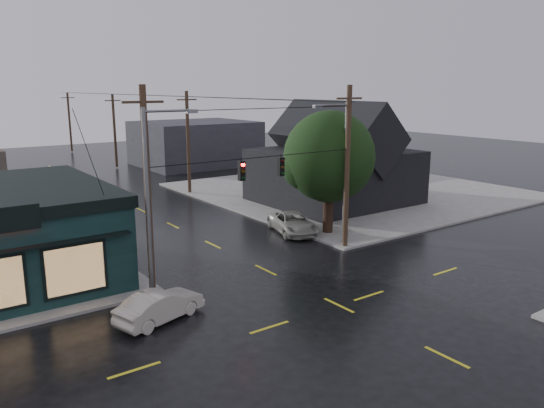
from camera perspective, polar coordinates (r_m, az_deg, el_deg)
ground_plane at (r=25.52m, az=7.20°, el=-10.76°), size 160.00×160.00×0.00m
sidewalk_ne at (r=52.69m, az=8.46°, el=1.49°), size 28.00×28.00×0.15m
ne_building at (r=46.46m, az=6.75°, el=5.56°), size 12.60×11.60×8.75m
corner_tree at (r=36.10m, az=6.19°, el=5.06°), size 6.23×6.23×8.39m
utility_pole_nw at (r=27.36m, az=-12.69°, el=-9.34°), size 2.00×0.32×10.15m
utility_pole_ne at (r=34.16m, az=7.83°, el=-4.69°), size 2.00×0.32×10.15m
utility_pole_far_a at (r=51.40m, az=-8.83°, el=1.12°), size 2.00×0.32×9.65m
utility_pole_far_b at (r=69.60m, az=-16.34°, el=3.73°), size 2.00×0.32×9.15m
utility_pole_far_c at (r=88.58m, az=-20.70°, el=5.22°), size 2.00×0.32×9.15m
span_signal_assembly at (r=28.92m, az=-1.13°, el=3.88°), size 13.00×0.48×1.23m
streetlight_nw at (r=26.65m, az=-12.69°, el=-9.94°), size 5.40×0.30×9.15m
streetlight_ne at (r=34.97m, az=7.64°, el=-4.28°), size 5.40×0.30×9.15m
bg_building_east at (r=70.24m, az=-8.29°, el=6.49°), size 14.00×12.00×5.60m
sedan_cream at (r=24.07m, az=-11.96°, el=-10.66°), size 4.37×2.59×1.36m
suv_silver at (r=37.13m, az=2.24°, el=-2.05°), size 3.68×5.51×1.41m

